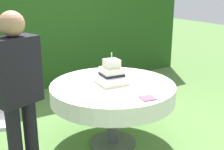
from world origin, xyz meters
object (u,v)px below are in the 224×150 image
(cake_table, at_px, (113,92))
(serving_plate_near, at_px, (90,91))
(serving_plate_left, at_px, (158,85))
(napkin_stack, at_px, (148,98))
(serving_plate_far, at_px, (129,74))
(wedding_cake, at_px, (112,75))
(standing_person, at_px, (19,94))

(cake_table, xyz_separation_m, serving_plate_near, (-0.32, -0.09, 0.10))
(serving_plate_left, xyz_separation_m, napkin_stack, (-0.32, -0.24, -0.00))
(cake_table, xyz_separation_m, serving_plate_far, (0.36, 0.20, 0.10))
(wedding_cake, bearing_deg, cake_table, -93.53)
(napkin_stack, bearing_deg, serving_plate_near, 129.66)
(cake_table, bearing_deg, wedding_cake, 86.47)
(serving_plate_near, xyz_separation_m, serving_plate_far, (0.68, 0.29, 0.00))
(cake_table, relative_size, napkin_stack, 10.02)
(wedding_cake, bearing_deg, serving_plate_left, -41.21)
(cake_table, bearing_deg, serving_plate_near, -164.71)
(cake_table, xyz_separation_m, serving_plate_left, (0.39, -0.31, 0.10))
(serving_plate_far, distance_m, standing_person, 1.53)
(serving_plate_near, relative_size, serving_plate_left, 1.15)
(serving_plate_left, bearing_deg, standing_person, 179.52)
(serving_plate_far, bearing_deg, wedding_cake, -153.95)
(serving_plate_near, height_order, serving_plate_far, same)
(cake_table, height_order, wedding_cake, wedding_cake)
(serving_plate_near, bearing_deg, serving_plate_left, -17.54)
(wedding_cake, distance_m, serving_plate_near, 0.35)
(cake_table, distance_m, serving_plate_far, 0.42)
(wedding_cake, relative_size, standing_person, 0.22)
(napkin_stack, relative_size, standing_person, 0.09)
(cake_table, relative_size, standing_person, 0.87)
(serving_plate_far, bearing_deg, cake_table, -150.64)
(serving_plate_near, bearing_deg, napkin_stack, -50.34)
(wedding_cake, bearing_deg, napkin_stack, -83.92)
(standing_person, bearing_deg, serving_plate_far, 19.16)
(cake_table, height_order, standing_person, standing_person)
(serving_plate_far, bearing_deg, standing_person, -160.84)
(serving_plate_left, distance_m, napkin_stack, 0.40)
(serving_plate_near, height_order, serving_plate_left, same)
(wedding_cake, xyz_separation_m, napkin_stack, (0.06, -0.58, -0.09))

